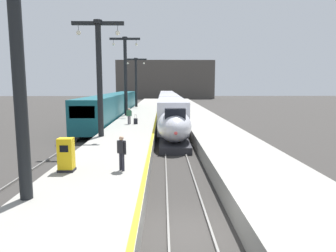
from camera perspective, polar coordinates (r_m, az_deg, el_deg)
The scene contains 19 objects.
ground_plane at distance 11.26m, azimuth 4.13°, elevation -19.51°, with size 260.00×260.00×0.00m, color #33302D.
platform_left at distance 35.16m, azimuth -6.05°, elevation 0.17°, with size 4.80×110.00×1.05m, color gray.
platform_right at distance 35.37m, azimuth 7.14°, elevation 0.20°, with size 4.80×110.00×1.05m, color gray.
platform_left_safety_stripe at distance 34.97m, azimuth -2.33°, elevation 1.04°, with size 0.20×107.80×0.01m, color yellow.
rail_main_left at distance 37.81m, azimuth -0.68°, elevation 0.04°, with size 0.08×110.00×0.12m, color slate.
rail_main_right at distance 37.85m, azimuth 1.59°, elevation 0.04°, with size 0.08×110.00×0.12m, color slate.
rail_secondary_left at distance 38.63m, azimuth -12.79°, elevation 0.01°, with size 0.08×110.00×0.12m, color slate.
rail_secondary_right at distance 38.35m, azimuth -10.59°, elevation 0.01°, with size 0.08×110.00×0.12m, color slate.
highspeed_train_main at distance 49.02m, azimuth 0.13°, elevation 4.05°, with size 2.92×56.01×3.60m.
regional_train_adjacent at distance 45.61m, azimuth -10.03°, elevation 3.86°, with size 2.85×36.60×3.80m.
station_column_near at distance 11.91m, azimuth -26.58°, elevation 17.11°, with size 4.00×0.68×10.25m.
station_column_mid at distance 24.63m, azimuth -12.82°, elevation 10.68°, with size 4.00×0.68×9.01m.
station_column_far at distance 41.26m, azimuth -8.02°, elevation 10.51°, with size 4.00×0.68×10.31m.
station_column_distant at distance 57.04m, azimuth -6.04°, elevation 9.05°, with size 4.00×0.68×8.97m.
passenger_near_edge at distance 32.05m, azimuth -7.34°, elevation 2.14°, with size 0.56×0.29×1.69m.
passenger_mid_platform at distance 14.70m, azimuth -8.72°, elevation -4.56°, with size 0.48×0.40×1.69m.
rolling_suitcase at distance 32.00m, azimuth -6.11°, elevation 0.91°, with size 0.40×0.22×0.98m.
ticket_machine_yellow at distance 15.28m, azimuth -18.61°, elevation -5.37°, with size 0.76×0.62×1.60m.
terminus_back_wall at distance 111.98m, azimuth -0.50°, elevation 8.73°, with size 36.00×2.00×14.00m, color #4C4742.
Camera 1 is at (-0.93, -9.96, 5.16)m, focal length 32.40 mm.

